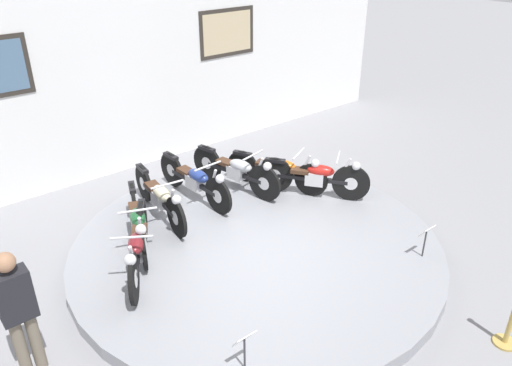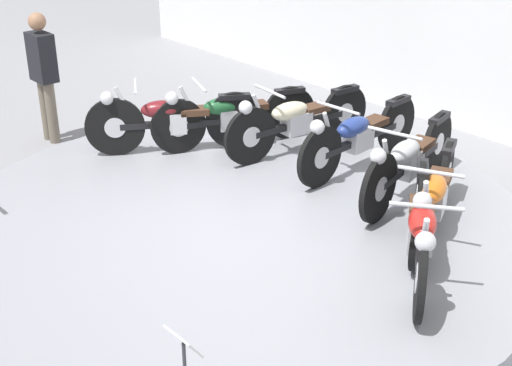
# 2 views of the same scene
# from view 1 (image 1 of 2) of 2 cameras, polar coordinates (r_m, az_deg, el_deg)

# --- Properties ---
(ground_plane) EXTENTS (60.00, 60.00, 0.00)m
(ground_plane) POSITION_cam_1_polar(r_m,az_deg,el_deg) (7.81, 0.07, -7.89)
(ground_plane) COLOR gray
(display_platform) EXTENTS (5.62, 5.62, 0.20)m
(display_platform) POSITION_cam_1_polar(r_m,az_deg,el_deg) (7.75, 0.07, -7.29)
(display_platform) COLOR gray
(display_platform) RESTS_ON ground_plane
(back_wall) EXTENTS (14.00, 0.22, 4.45)m
(back_wall) POSITION_cam_1_polar(r_m,az_deg,el_deg) (10.12, -15.02, 13.52)
(back_wall) COLOR white
(back_wall) RESTS_ON ground_plane
(motorcycle_maroon) EXTENTS (1.13, 1.73, 0.81)m
(motorcycle_maroon) POSITION_cam_1_polar(r_m,az_deg,el_deg) (7.08, -13.34, -7.03)
(motorcycle_maroon) COLOR black
(motorcycle_maroon) RESTS_ON display_platform
(motorcycle_green) EXTENTS (0.80, 1.87, 0.79)m
(motorcycle_green) POSITION_cam_1_polar(r_m,az_deg,el_deg) (7.67, -13.35, -4.23)
(motorcycle_green) COLOR black
(motorcycle_green) RESTS_ON display_platform
(motorcycle_cream) EXTENTS (0.54, 2.00, 0.80)m
(motorcycle_cream) POSITION_cam_1_polar(r_m,az_deg,el_deg) (8.24, -10.93, -1.55)
(motorcycle_cream) COLOR black
(motorcycle_cream) RESTS_ON display_platform
(motorcycle_blue) EXTENTS (0.54, 2.00, 0.80)m
(motorcycle_blue) POSITION_cam_1_polar(r_m,az_deg,el_deg) (8.69, -6.97, 0.38)
(motorcycle_blue) COLOR black
(motorcycle_blue) RESTS_ON display_platform
(motorcycle_silver) EXTENTS (0.61, 1.98, 0.81)m
(motorcycle_silver) POSITION_cam_1_polar(r_m,az_deg,el_deg) (8.96, -2.25, 1.51)
(motorcycle_silver) COLOR black
(motorcycle_silver) RESTS_ON display_platform
(motorcycle_orange) EXTENTS (0.90, 1.79, 0.78)m
(motorcycle_orange) POSITION_cam_1_polar(r_m,az_deg,el_deg) (9.02, 2.55, 1.50)
(motorcycle_orange) COLOR black
(motorcycle_orange) RESTS_ON display_platform
(motorcycle_red) EXTENTS (1.25, 1.64, 0.80)m
(motorcycle_red) POSITION_cam_1_polar(r_m,az_deg,el_deg) (8.81, 6.73, 0.81)
(motorcycle_red) COLOR black
(motorcycle_red) RESTS_ON display_platform
(info_placard_front_left) EXTENTS (0.26, 0.11, 0.51)m
(info_placard_front_left) POSITION_cam_1_polar(r_m,az_deg,el_deg) (5.57, -1.33, -17.84)
(info_placard_front_left) COLOR #333338
(info_placard_front_left) RESTS_ON display_platform
(info_placard_front_centre) EXTENTS (0.26, 0.11, 0.51)m
(info_placard_front_centre) POSITION_cam_1_polar(r_m,az_deg,el_deg) (7.58, 18.86, -5.64)
(info_placard_front_centre) COLOR #333338
(info_placard_front_centre) RESTS_ON display_platform
(visitor_standing) EXTENTS (0.36, 0.22, 1.61)m
(visitor_standing) POSITION_cam_1_polar(r_m,az_deg,el_deg) (6.01, -25.55, -12.79)
(visitor_standing) COLOR #6B6051
(visitor_standing) RESTS_ON ground_plane
(stanchion_post_right_of_entry) EXTENTS (0.28, 0.28, 1.02)m
(stanchion_post_right_of_entry) POSITION_cam_1_polar(r_m,az_deg,el_deg) (6.82, 27.12, -13.95)
(stanchion_post_right_of_entry) COLOR tan
(stanchion_post_right_of_entry) RESTS_ON ground_plane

